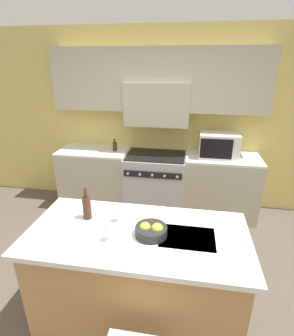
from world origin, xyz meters
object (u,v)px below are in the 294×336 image
at_px(fruit_bowl, 151,230).
at_px(wine_bottle, 87,207).
at_px(wine_glass_near, 107,227).
at_px(oil_bottle_on_counter, 115,146).
at_px(microwave, 219,145).
at_px(range_stove, 155,183).
at_px(wine_glass_far, 117,209).

bearing_deg(fruit_bowl, wine_bottle, 165.51).
bearing_deg(wine_glass_near, oil_bottle_on_counter, 104.49).
distance_m(microwave, fruit_bowl, 2.05).
relative_size(range_stove, wine_glass_near, 5.04).
bearing_deg(fruit_bowl, oil_bottle_on_counter, 113.80).
distance_m(microwave, wine_bottle, 2.18).
bearing_deg(wine_glass_far, fruit_bowl, -24.68).
bearing_deg(oil_bottle_on_counter, wine_glass_near, -75.51).
relative_size(microwave, oil_bottle_on_counter, 3.07).
bearing_deg(wine_bottle, range_stove, 77.77).
bearing_deg(oil_bottle_on_counter, wine_glass_far, -73.47).
distance_m(wine_bottle, wine_glass_near, 0.39).
height_order(wine_glass_near, oil_bottle_on_counter, oil_bottle_on_counter).
xyz_separation_m(microwave, fruit_bowl, (-0.67, -1.93, -0.17)).
height_order(microwave, wine_bottle, microwave).
relative_size(wine_bottle, fruit_bowl, 1.16).
relative_size(wine_glass_near, fruit_bowl, 0.70).
bearing_deg(oil_bottle_on_counter, fruit_bowl, -66.20).
height_order(wine_bottle, oil_bottle_on_counter, wine_bottle).
relative_size(fruit_bowl, oil_bottle_on_counter, 1.45).
xyz_separation_m(wine_bottle, oil_bottle_on_counter, (-0.26, 1.80, -0.00)).
distance_m(wine_bottle, wine_glass_far, 0.28).
bearing_deg(wine_bottle, oil_bottle_on_counter, 98.26).
distance_m(microwave, oil_bottle_on_counter, 1.54).
height_order(wine_glass_near, fruit_bowl, wine_glass_near).
bearing_deg(wine_glass_far, microwave, 60.60).
height_order(microwave, fruit_bowl, microwave).
bearing_deg(microwave, wine_glass_far, -119.40).
relative_size(wine_glass_far, oil_bottle_on_counter, 1.02).
distance_m(microwave, wine_glass_far, 2.04).
bearing_deg(fruit_bowl, microwave, 70.73).
relative_size(wine_bottle, oil_bottle_on_counter, 1.67).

